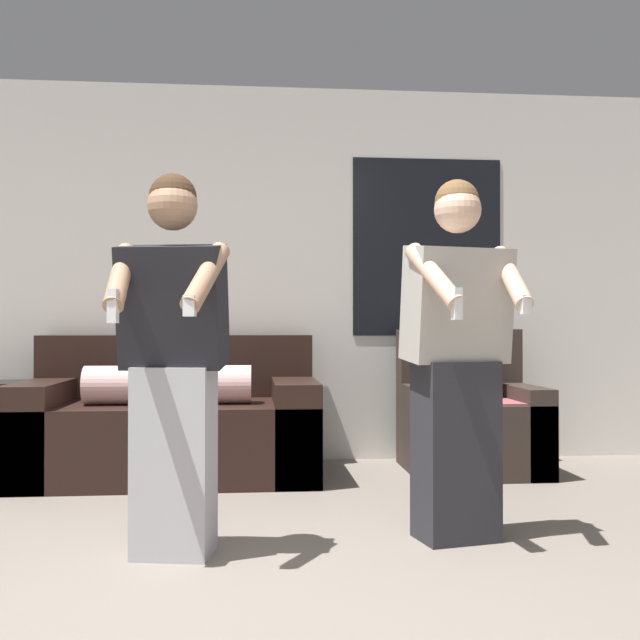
{
  "coord_description": "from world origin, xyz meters",
  "views": [
    {
      "loc": [
        0.03,
        -2.13,
        0.95
      ],
      "look_at": [
        0.33,
        1.11,
        0.99
      ],
      "focal_mm": 42.0,
      "sensor_mm": 36.0,
      "label": 1
    }
  ],
  "objects_px": {
    "couch": "(171,426)",
    "person_right": "(457,360)",
    "armchair": "(470,421)",
    "person_left": "(173,364)"
  },
  "relations": [
    {
      "from": "couch",
      "to": "armchair",
      "type": "relative_size",
      "value": 1.97
    },
    {
      "from": "couch",
      "to": "person_left",
      "type": "distance_m",
      "value": 1.8
    },
    {
      "from": "person_left",
      "to": "armchair",
      "type": "bearing_deg",
      "value": 44.25
    },
    {
      "from": "couch",
      "to": "armchair",
      "type": "height_order",
      "value": "armchair"
    },
    {
      "from": "couch",
      "to": "person_right",
      "type": "height_order",
      "value": "person_right"
    },
    {
      "from": "armchair",
      "to": "person_right",
      "type": "bearing_deg",
      "value": -108.39
    },
    {
      "from": "couch",
      "to": "armchair",
      "type": "distance_m",
      "value": 1.97
    },
    {
      "from": "armchair",
      "to": "couch",
      "type": "bearing_deg",
      "value": -179.66
    },
    {
      "from": "couch",
      "to": "person_right",
      "type": "xyz_separation_m",
      "value": [
        1.44,
        -1.6,
        0.49
      ]
    },
    {
      "from": "armchair",
      "to": "person_left",
      "type": "bearing_deg",
      "value": -135.75
    }
  ]
}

